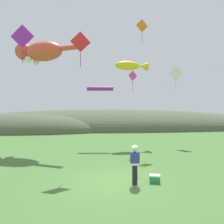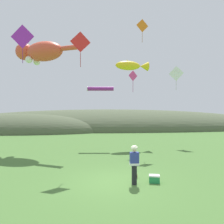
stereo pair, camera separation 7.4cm
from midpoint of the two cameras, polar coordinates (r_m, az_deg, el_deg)
The scene contains 13 objects.
ground_plane at distance 10.82m, azimuth 1.14°, elevation -17.84°, with size 120.00×120.00×0.00m, color #477033.
distant_hill_ridge at distance 35.65m, azimuth -5.07°, elevation -4.37°, with size 59.27×15.87×6.28m.
festival_attendant at distance 10.31m, azimuth 6.06°, elevation -13.28°, with size 0.44×0.30×1.77m.
kite_spool at distance 11.38m, azimuth 6.35°, elevation -16.24°, with size 0.16×0.24×0.24m.
picnic_cooler at distance 10.89m, azimuth 11.20°, elevation -16.74°, with size 0.54×0.41×0.36m.
kite_giant_cat at distance 20.35m, azimuth -18.20°, elevation 14.66°, with size 6.06×3.09×1.95m.
kite_fish_windsock at distance 21.40m, azimuth 5.23°, elevation 11.96°, with size 3.35×1.52×1.00m.
kite_tube_streamer at distance 19.62m, azimuth -3.05°, elevation 6.09°, with size 2.40×0.51×0.44m.
kite_diamond_violet at distance 15.25m, azimuth -22.21°, elevation 17.74°, with size 1.47×0.12×2.37m.
kite_diamond_pink at distance 18.30m, azimuth 5.62°, elevation 9.32°, with size 0.79×0.43×1.78m.
kite_diamond_white at distance 22.42m, azimuth 16.52°, elevation 9.61°, with size 1.25×0.77×2.35m.
kite_diamond_orange at distance 20.74m, azimuth 8.02°, elevation 21.39°, with size 1.11×0.33×2.05m.
kite_diamond_red at distance 14.17m, azimuth -8.10°, elevation 17.61°, with size 1.23×0.33×2.17m.
Camera 2 is at (-0.60, -10.20, 3.56)m, focal length 35.00 mm.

